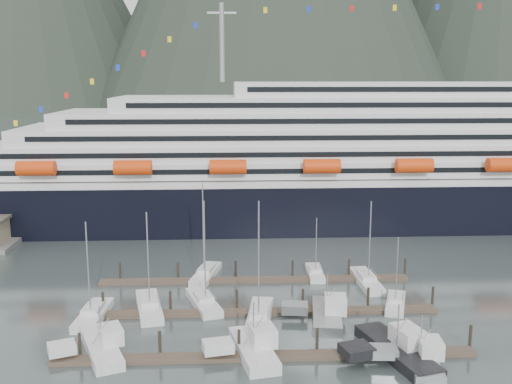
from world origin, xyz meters
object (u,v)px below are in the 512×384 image
trawler_e (326,314)px  sailboat_a (93,316)px  trawler_c (396,350)px  cruise_ship (406,167)px  sailboat_f (315,273)px  sailboat_c (204,303)px  trawler_a (100,346)px  sailboat_g (366,281)px  sailboat_e (206,274)px  sailboat_d (259,318)px  sailboat_h (396,304)px  trawler_b (252,348)px  trawler_d (419,357)px  sailboat_b (149,307)px

trawler_e → sailboat_a: bearing=93.7°
trawler_c → cruise_ship: bearing=-33.7°
sailboat_f → trawler_e: 18.04m
sailboat_a → sailboat_c: size_ratio=0.89×
sailboat_a → trawler_a: (2.99, -10.08, 0.39)m
sailboat_g → sailboat_e: bearing=77.7°
sailboat_d → sailboat_g: 21.96m
sailboat_h → sailboat_g: bearing=29.7°
trawler_b → trawler_d: size_ratio=1.05×
sailboat_b → trawler_d: sailboat_b is taller
cruise_ship → sailboat_f: (-25.26, -36.68, -11.65)m
trawler_d → sailboat_d: bearing=58.7°
sailboat_a → sailboat_d: bearing=-90.8°
sailboat_a → trawler_b: size_ratio=1.23×
sailboat_d → sailboat_h: size_ratio=1.60×
cruise_ship → sailboat_e: cruise_ship is taller
trawler_d → trawler_e: size_ratio=0.95×
sailboat_h → trawler_e: bearing=130.8°
cruise_ship → sailboat_e: bearing=-139.4°
trawler_d → trawler_e: trawler_e is taller
sailboat_f → trawler_d: 31.34m
sailboat_c → sailboat_d: sailboat_d is taller
sailboat_e → sailboat_g: 25.20m
sailboat_a → trawler_c: (36.79, -12.73, 0.45)m
cruise_ship → trawler_c: (-20.23, -65.34, -11.15)m
sailboat_d → sailboat_a: bearing=92.7°
trawler_b → trawler_c: 16.30m
cruise_ship → sailboat_g: 46.16m
sailboat_e → sailboat_g: size_ratio=1.19×
sailboat_e → sailboat_g: bearing=-86.9°
sailboat_d → trawler_a: 20.56m
cruise_ship → sailboat_f: size_ratio=20.78×
sailboat_a → trawler_e: sailboat_a is taller
sailboat_a → sailboat_c: (14.40, 3.85, 0.01)m
sailboat_d → trawler_e: size_ratio=1.48×
sailboat_c → sailboat_f: 21.15m
sailboat_c → trawler_d: 30.64m
sailboat_g → trawler_a: 42.16m
trawler_a → sailboat_f: bearing=-69.5°
cruise_ship → sailboat_h: size_ratio=19.90×
sailboat_c → sailboat_g: bearing=-89.2°
trawler_d → sailboat_a: bearing=74.8°
sailboat_h → trawler_b: (-20.49, -13.90, 0.51)m
cruise_ship → sailboat_d: (-35.17, -54.51, -11.59)m
cruise_ship → sailboat_e: (-42.76, -36.59, -11.59)m
sailboat_a → sailboat_b: sailboat_b is taller
sailboat_h → trawler_c: sailboat_h is taller
sailboat_g → trawler_a: size_ratio=1.17×
trawler_e → trawler_d: bearing=-138.8°
sailboat_e → trawler_a: (-11.28, -26.10, 0.38)m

